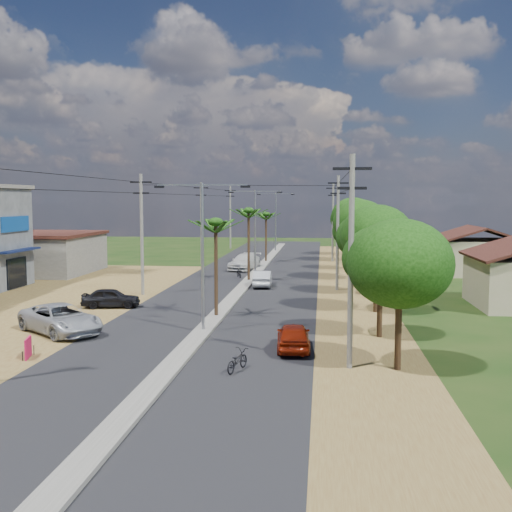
{
  "coord_description": "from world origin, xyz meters",
  "views": [
    {
      "loc": [
        6.3,
        -31.06,
        7.14
      ],
      "look_at": [
        1.49,
        12.34,
        3.0
      ],
      "focal_mm": 42.0,
      "sensor_mm": 36.0,
      "label": 1
    }
  ],
  "objects_px": {
    "car_red_near": "(293,337)",
    "car_parked_dark": "(111,298)",
    "car_parked_silver": "(61,320)",
    "car_white_far": "(245,262)",
    "roadside_sign": "(28,348)",
    "car_silver_mid": "(263,279)",
    "moto_rider_east": "(237,361)"
  },
  "relations": [
    {
      "from": "moto_rider_east",
      "to": "car_red_near",
      "type": "bearing_deg",
      "value": -100.82
    },
    {
      "from": "roadside_sign",
      "to": "car_silver_mid",
      "type": "bearing_deg",
      "value": 54.96
    },
    {
      "from": "car_silver_mid",
      "to": "car_red_near",
      "type": "bearing_deg",
      "value": 97.36
    },
    {
      "from": "car_white_far",
      "to": "car_parked_silver",
      "type": "bearing_deg",
      "value": -90.16
    },
    {
      "from": "car_parked_silver",
      "to": "roadside_sign",
      "type": "bearing_deg",
      "value": -133.93
    },
    {
      "from": "car_silver_mid",
      "to": "roadside_sign",
      "type": "bearing_deg",
      "value": 67.9
    },
    {
      "from": "car_white_far",
      "to": "car_parked_silver",
      "type": "distance_m",
      "value": 30.35
    },
    {
      "from": "roadside_sign",
      "to": "car_white_far",
      "type": "bearing_deg",
      "value": 66.01
    },
    {
      "from": "moto_rider_east",
      "to": "roadside_sign",
      "type": "xyz_separation_m",
      "value": [
        -9.63,
        1.02,
        0.03
      ]
    },
    {
      "from": "moto_rider_east",
      "to": "roadside_sign",
      "type": "distance_m",
      "value": 9.69
    },
    {
      "from": "car_silver_mid",
      "to": "car_parked_silver",
      "type": "bearing_deg",
      "value": 61.27
    },
    {
      "from": "car_red_near",
      "to": "car_parked_silver",
      "type": "xyz_separation_m",
      "value": [
        -12.5,
        2.23,
        0.11
      ]
    },
    {
      "from": "car_white_far",
      "to": "car_red_near",
      "type": "bearing_deg",
      "value": -67.27
    },
    {
      "from": "car_parked_silver",
      "to": "car_parked_dark",
      "type": "bearing_deg",
      "value": 37.96
    },
    {
      "from": "car_red_near",
      "to": "moto_rider_east",
      "type": "distance_m",
      "value": 4.33
    },
    {
      "from": "car_white_far",
      "to": "roadside_sign",
      "type": "height_order",
      "value": "car_white_far"
    },
    {
      "from": "car_parked_dark",
      "to": "car_parked_silver",
      "type": "bearing_deg",
      "value": 170.69
    },
    {
      "from": "car_red_near",
      "to": "car_silver_mid",
      "type": "relative_size",
      "value": 0.96
    },
    {
      "from": "car_red_near",
      "to": "car_parked_dark",
      "type": "bearing_deg",
      "value": -41.89
    },
    {
      "from": "car_parked_silver",
      "to": "moto_rider_east",
      "type": "height_order",
      "value": "car_parked_silver"
    },
    {
      "from": "car_red_near",
      "to": "car_white_far",
      "type": "height_order",
      "value": "car_white_far"
    },
    {
      "from": "car_parked_dark",
      "to": "roadside_sign",
      "type": "distance_m",
      "value": 12.62
    },
    {
      "from": "car_silver_mid",
      "to": "car_white_far",
      "type": "distance_m",
      "value": 11.97
    },
    {
      "from": "car_silver_mid",
      "to": "moto_rider_east",
      "type": "xyz_separation_m",
      "value": [
        1.34,
        -24.15,
        -0.21
      ]
    },
    {
      "from": "car_parked_silver",
      "to": "car_parked_dark",
      "type": "distance_m",
      "value": 7.64
    },
    {
      "from": "car_silver_mid",
      "to": "car_parked_silver",
      "type": "relative_size",
      "value": 0.72
    },
    {
      "from": "car_red_near",
      "to": "car_parked_dark",
      "type": "height_order",
      "value": "car_red_near"
    },
    {
      "from": "car_silver_mid",
      "to": "car_parked_silver",
      "type": "xyz_separation_m",
      "value": [
        -9.0,
        -18.17,
        0.11
      ]
    },
    {
      "from": "car_parked_silver",
      "to": "car_parked_dark",
      "type": "height_order",
      "value": "car_parked_silver"
    },
    {
      "from": "car_red_near",
      "to": "car_parked_silver",
      "type": "height_order",
      "value": "car_parked_silver"
    },
    {
      "from": "car_silver_mid",
      "to": "car_white_far",
      "type": "xyz_separation_m",
      "value": [
        -3.0,
        11.59,
        0.13
      ]
    },
    {
      "from": "car_silver_mid",
      "to": "moto_rider_east",
      "type": "distance_m",
      "value": 24.19
    }
  ]
}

